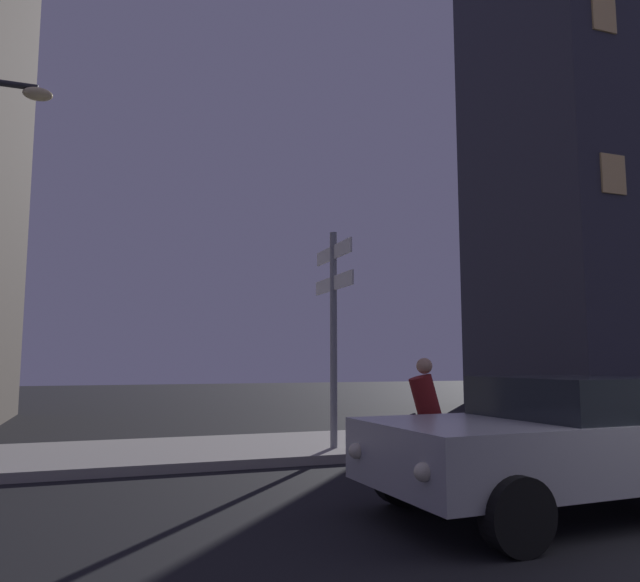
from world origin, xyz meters
name	(u,v)px	position (x,y,z in m)	size (l,w,h in m)	color
sidewalk_kerb	(388,442)	(0.00, 7.26, 0.07)	(40.00, 3.06, 0.14)	#9E9991
signpost	(334,316)	(-1.38, 6.45, 2.33)	(0.12, 1.73, 3.64)	gray
car_far_oncoming	(560,440)	(-0.50, 2.12, 0.74)	(4.12, 2.23, 1.39)	#B7B7BC
cyclist	(422,421)	(-0.91, 4.31, 0.75)	(1.81, 0.37, 1.61)	black
building_right_block	(621,156)	(12.72, 13.45, 9.12)	(9.99, 6.36, 18.23)	#383842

